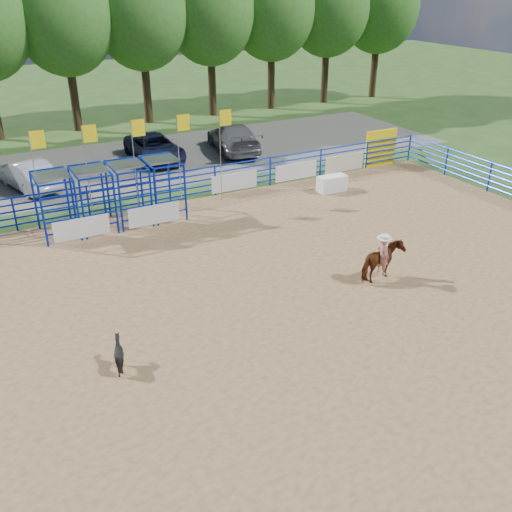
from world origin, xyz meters
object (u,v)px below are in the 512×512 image
object	(u,v)px
car_b	(28,174)
announcer_table	(332,183)
calf	(119,354)
horse_and_rider	(382,259)
car_d	(234,138)
car_c	(154,148)

from	to	relation	value
car_b	announcer_table	bearing A→B (deg)	135.21
calf	announcer_table	bearing A→B (deg)	-90.21
announcer_table	horse_and_rider	distance (m)	9.08
announcer_table	car_d	size ratio (longest dim) A/B	0.26
car_d	calf	bearing A→B (deg)	65.88
horse_and_rider	car_b	distance (m)	18.20
announcer_table	calf	bearing A→B (deg)	-145.82
announcer_table	calf	world-z (taller)	calf
car_d	car_b	bearing A→B (deg)	15.98
car_b	car_c	distance (m)	7.28
announcer_table	car_c	xyz separation A→B (m)	(-5.94, 9.05, 0.32)
calf	car_b	world-z (taller)	car_b
horse_and_rider	car_d	size ratio (longest dim) A/B	0.43
announcer_table	car_d	world-z (taller)	car_d
horse_and_rider	calf	xyz separation A→B (m)	(-9.38, -0.59, -0.39)
horse_and_rider	calf	bearing A→B (deg)	-176.41
car_b	car_d	world-z (taller)	car_d
horse_and_rider	car_d	world-z (taller)	horse_and_rider
calf	car_d	distance (m)	21.09
calf	horse_and_rider	bearing A→B (deg)	-120.80
car_b	horse_and_rider	bearing A→B (deg)	105.49
calf	car_b	xyz separation A→B (m)	(0.05, 16.22, 0.28)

